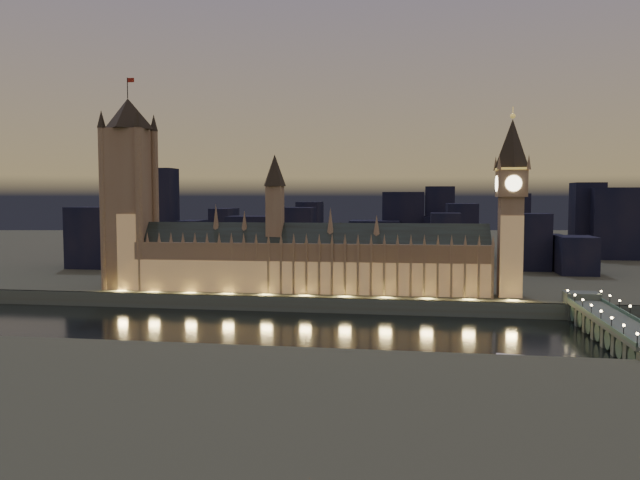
# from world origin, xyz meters

# --- Properties ---
(ground_plane) EXTENTS (2000.00, 2000.00, 0.00)m
(ground_plane) POSITION_xyz_m (0.00, 0.00, 0.00)
(ground_plane) COLOR black
(ground_plane) RESTS_ON ground
(north_bank) EXTENTS (2000.00, 960.00, 8.00)m
(north_bank) POSITION_xyz_m (0.00, 520.00, 4.00)
(north_bank) COLOR #434B36
(north_bank) RESTS_ON ground
(embankment_wall) EXTENTS (2000.00, 2.50, 8.00)m
(embankment_wall) POSITION_xyz_m (0.00, 41.00, 4.00)
(embankment_wall) COLOR #535844
(embankment_wall) RESTS_ON ground
(palace_of_westminster) EXTENTS (202.00, 25.15, 78.00)m
(palace_of_westminster) POSITION_xyz_m (-3.04, 61.74, 26.37)
(palace_of_westminster) COLOR #936E4A
(palace_of_westminster) RESTS_ON north_bank
(victoria_tower) EXTENTS (31.68, 31.68, 123.35)m
(victoria_tower) POSITION_xyz_m (-110.00, 61.92, 69.25)
(victoria_tower) COLOR #936E4A
(victoria_tower) RESTS_ON north_bank
(elizabeth_tower) EXTENTS (18.00, 18.00, 101.90)m
(elizabeth_tower) POSITION_xyz_m (108.00, 61.92, 64.65)
(elizabeth_tower) COLOR #936E4A
(elizabeth_tower) RESTS_ON north_bank
(westminster_bridge) EXTENTS (16.86, 113.00, 15.90)m
(westminster_bridge) POSITION_xyz_m (141.25, -3.46, 6.00)
(westminster_bridge) COLOR #535844
(westminster_bridge) RESTS_ON ground
(river_boat) EXTENTS (51.08, 21.72, 4.50)m
(river_boat) POSITION_xyz_m (99.64, -58.00, 1.56)
(river_boat) COLOR #535844
(river_boat) RESTS_ON ground
(city_backdrop) EXTENTS (477.80, 215.63, 81.76)m
(city_backdrop) POSITION_xyz_m (35.99, 247.47, 31.15)
(city_backdrop) COLOR black
(city_backdrop) RESTS_ON north_bank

